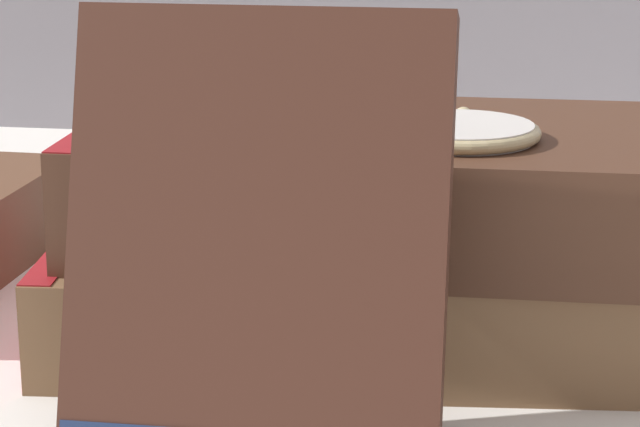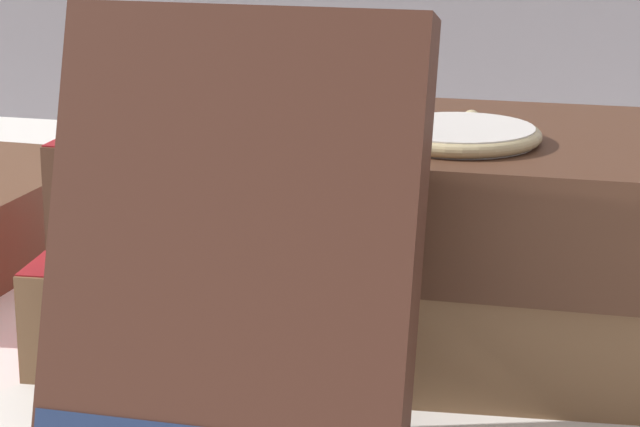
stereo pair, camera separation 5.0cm
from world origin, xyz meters
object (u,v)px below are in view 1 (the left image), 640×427
at_px(book_flat_bottom, 354,286).
at_px(book_leaning_front, 257,254).
at_px(book_flat_top, 360,182).
at_px(pocket_watch, 459,131).

xyz_separation_m(book_flat_bottom, book_leaning_front, (-0.02, -0.11, 0.05)).
bearing_deg(book_flat_top, pocket_watch, -28.05).
distance_m(book_flat_top, book_leaning_front, 0.11).
height_order(book_leaning_front, pocket_watch, book_leaning_front).
xyz_separation_m(book_leaning_front, pocket_watch, (0.06, 0.09, 0.02)).
distance_m(book_flat_top, pocket_watch, 0.05).
distance_m(book_flat_bottom, pocket_watch, 0.08).
distance_m(book_flat_bottom, book_leaning_front, 0.12).
relative_size(book_flat_bottom, pocket_watch, 4.06).
bearing_deg(pocket_watch, book_flat_bottom, 152.60).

